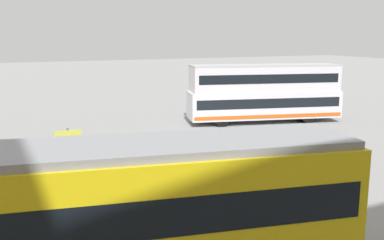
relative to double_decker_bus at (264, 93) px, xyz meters
name	(u,v)px	position (x,y,z in m)	size (l,w,h in m)	color
ground_plane	(203,137)	(5.82, 2.39, -2.02)	(160.00, 160.00, 0.00)	gray
double_decker_bus	(264,93)	(0.00, 0.00, 0.00)	(10.74, 4.88, 3.96)	silver
tram_yellow	(109,212)	(14.67, 15.48, -0.22)	(12.60, 4.73, 3.46)	yellow
pedestrian_near_railing	(184,150)	(9.46, 8.00, -1.06)	(0.38, 0.38, 1.67)	#4C3F2D
pedestrian_railing	(160,154)	(10.40, 7.46, -1.28)	(7.29, 1.08, 1.08)	gray
info_sign	(68,145)	(14.36, 7.46, -0.45)	(1.09, 0.12, 2.27)	slate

